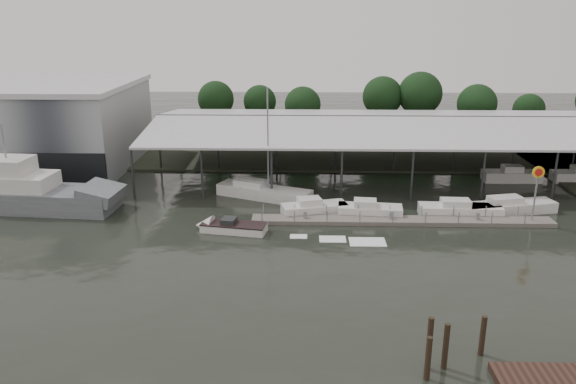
{
  "coord_description": "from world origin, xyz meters",
  "views": [
    {
      "loc": [
        5.69,
        -39.28,
        18.73
      ],
      "look_at": [
        4.34,
        11.34,
        2.5
      ],
      "focal_mm": 35.0,
      "sensor_mm": 36.0,
      "label": 1
    }
  ],
  "objects_px": {
    "grey_trawler": "(23,193)",
    "speedboat_underway": "(228,227)",
    "white_sailboat": "(263,192)",
    "shell_fuel_sign": "(537,184)"
  },
  "relations": [
    {
      "from": "grey_trawler",
      "to": "speedboat_underway",
      "type": "relative_size",
      "value": 1.13
    },
    {
      "from": "shell_fuel_sign",
      "to": "white_sailboat",
      "type": "xyz_separation_m",
      "value": [
        -25.49,
        7.11,
        -3.29
      ]
    },
    {
      "from": "white_sailboat",
      "to": "speedboat_underway",
      "type": "bearing_deg",
      "value": -80.63
    },
    {
      "from": "grey_trawler",
      "to": "speedboat_underway",
      "type": "xyz_separation_m",
      "value": [
        21.14,
        -5.61,
        -1.19
      ]
    },
    {
      "from": "grey_trawler",
      "to": "shell_fuel_sign",
      "type": "bearing_deg",
      "value": 1.04
    },
    {
      "from": "white_sailboat",
      "to": "speedboat_underway",
      "type": "xyz_separation_m",
      "value": [
        -2.43,
        -9.64,
        -0.25
      ]
    },
    {
      "from": "grey_trawler",
      "to": "speedboat_underway",
      "type": "height_order",
      "value": "grey_trawler"
    },
    {
      "from": "shell_fuel_sign",
      "to": "grey_trawler",
      "type": "xyz_separation_m",
      "value": [
        -49.07,
        3.08,
        -2.35
      ]
    },
    {
      "from": "shell_fuel_sign",
      "to": "grey_trawler",
      "type": "relative_size",
      "value": 0.28
    },
    {
      "from": "speedboat_underway",
      "to": "grey_trawler",
      "type": "bearing_deg",
      "value": -4.7
    }
  ]
}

